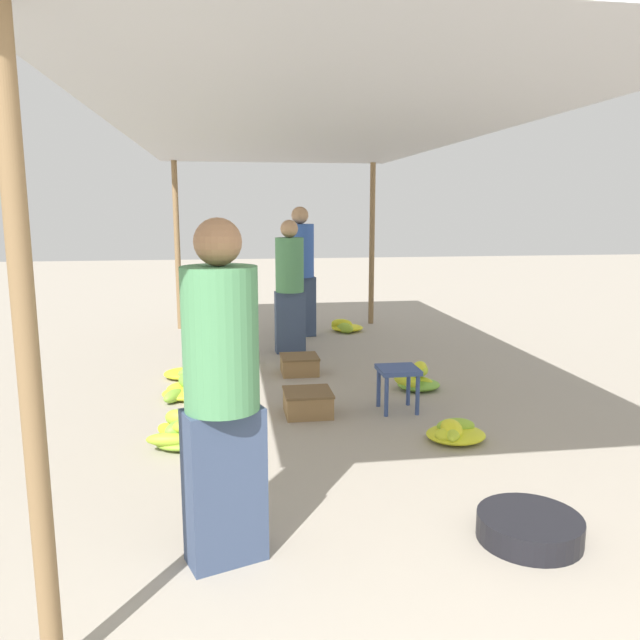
# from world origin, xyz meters

# --- Properties ---
(canopy_post_front_left) EXTENTS (0.08, 0.08, 2.40)m
(canopy_post_front_left) POSITION_xyz_m (-1.43, 0.30, 1.20)
(canopy_post_front_left) COLOR olive
(canopy_post_front_left) RESTS_ON ground
(canopy_post_back_left) EXTENTS (0.08, 0.08, 2.40)m
(canopy_post_back_left) POSITION_xyz_m (-1.43, 7.27, 1.20)
(canopy_post_back_left) COLOR olive
(canopy_post_back_left) RESTS_ON ground
(canopy_post_back_right) EXTENTS (0.08, 0.08, 2.40)m
(canopy_post_back_right) POSITION_xyz_m (1.43, 7.27, 1.20)
(canopy_post_back_right) COLOR olive
(canopy_post_back_right) RESTS_ON ground
(canopy_tarp) EXTENTS (3.26, 7.37, 0.04)m
(canopy_tarp) POSITION_xyz_m (0.00, 3.78, 2.42)
(canopy_tarp) COLOR #B2B2B7
(canopy_tarp) RESTS_ON canopy_post_front_left
(vendor_foreground) EXTENTS (0.46, 0.46, 1.70)m
(vendor_foreground) POSITION_xyz_m (-0.78, 0.99, 0.88)
(vendor_foreground) COLOR #384766
(vendor_foreground) RESTS_ON ground
(stool) EXTENTS (0.34, 0.34, 0.39)m
(stool) POSITION_xyz_m (0.70, 3.13, 0.31)
(stool) COLOR #384C84
(stool) RESTS_ON ground
(basin_black) EXTENTS (0.55, 0.55, 0.14)m
(basin_black) POSITION_xyz_m (0.81, 0.94, 0.07)
(basin_black) COLOR black
(basin_black) RESTS_ON ground
(banana_pile_left_0) EXTENTS (0.47, 0.45, 0.27)m
(banana_pile_left_0) POSITION_xyz_m (-1.10, 2.55, 0.10)
(banana_pile_left_0) COLOR #9DC330
(banana_pile_left_0) RESTS_ON ground
(banana_pile_left_1) EXTENTS (0.54, 0.53, 0.21)m
(banana_pile_left_1) POSITION_xyz_m (-1.14, 3.78, 0.06)
(banana_pile_left_1) COLOR yellow
(banana_pile_left_1) RESTS_ON ground
(banana_pile_left_2) EXTENTS (0.45, 0.51, 0.17)m
(banana_pile_left_2) POSITION_xyz_m (-1.16, 4.44, 0.07)
(banana_pile_left_2) COLOR #ACC92D
(banana_pile_left_2) RESTS_ON ground
(banana_pile_left_3) EXTENTS (0.54, 0.56, 0.30)m
(banana_pile_left_3) POSITION_xyz_m (-0.72, 5.11, 0.10)
(banana_pile_left_3) COLOR #ADC92D
(banana_pile_left_3) RESTS_ON ground
(banana_pile_right_0) EXTENTS (0.45, 0.44, 0.18)m
(banana_pile_right_0) POSITION_xyz_m (0.92, 2.35, 0.08)
(banana_pile_right_0) COLOR #CAD528
(banana_pile_right_0) RESTS_ON ground
(banana_pile_right_1) EXTENTS (0.48, 0.50, 0.18)m
(banana_pile_right_1) POSITION_xyz_m (0.91, 6.67, 0.07)
(banana_pile_right_1) COLOR yellow
(banana_pile_right_1) RESTS_ON ground
(banana_pile_right_2) EXTENTS (0.47, 0.40, 0.28)m
(banana_pile_right_2) POSITION_xyz_m (1.06, 3.73, 0.10)
(banana_pile_right_2) COLOR #B3CC2C
(banana_pile_right_2) RESTS_ON ground
(crate_near) EXTENTS (0.39, 0.39, 0.19)m
(crate_near) POSITION_xyz_m (-0.00, 4.49, 0.10)
(crate_near) COLOR olive
(crate_near) RESTS_ON ground
(crate_mid) EXTENTS (0.41, 0.41, 0.21)m
(crate_mid) POSITION_xyz_m (-0.09, 3.15, 0.10)
(crate_mid) COLOR olive
(crate_mid) RESTS_ON ground
(shopper_walking_mid) EXTENTS (0.42, 0.42, 1.76)m
(shopper_walking_mid) POSITION_xyz_m (0.25, 6.47, 0.92)
(shopper_walking_mid) COLOR #384766
(shopper_walking_mid) RESTS_ON ground
(shopper_walking_far) EXTENTS (0.36, 0.35, 1.61)m
(shopper_walking_far) POSITION_xyz_m (0.01, 5.51, 0.83)
(shopper_walking_far) COLOR #384766
(shopper_walking_far) RESTS_ON ground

